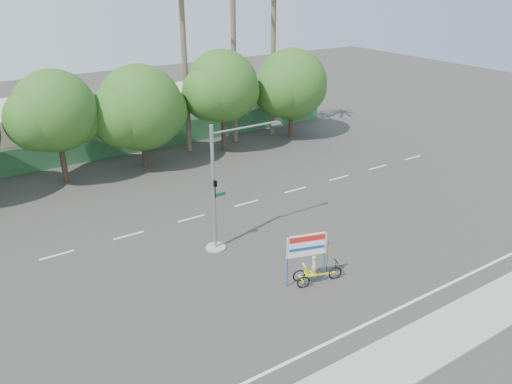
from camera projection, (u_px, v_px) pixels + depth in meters
ground at (296, 268)px, 25.53m from camera, size 120.00×120.00×0.00m
sidewalk_near at (411, 353)px, 19.75m from camera, size 50.00×2.40×0.12m
fence at (141, 140)px, 41.60m from camera, size 38.00×0.08×2.00m
building_right at (201, 107)px, 48.71m from camera, size 14.00×8.00×3.60m
tree_left at (55, 114)px, 33.77m from camera, size 6.66×5.60×8.07m
tree_center at (140, 110)px, 36.99m from camera, size 7.62×6.40×7.85m
tree_right at (222, 89)px, 40.17m from camera, size 6.90×5.80×8.36m
tree_far_right at (291, 86)px, 43.89m from camera, size 7.38×6.20×7.94m
palm_tall at (233, 18)px, 40.22m from camera, size 3.73×3.79×17.45m
palm_mid at (274, 29)px, 42.64m from camera, size 3.73×3.79×15.45m
palm_short at (183, 42)px, 38.63m from camera, size 3.73×3.79×14.45m
traffic_signal at (219, 199)px, 26.30m from camera, size 4.72×1.10×7.00m
trike_billboard at (311, 262)px, 23.87m from camera, size 2.80×1.17×2.86m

